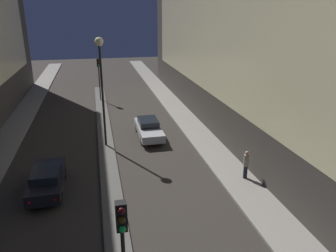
{
  "coord_description": "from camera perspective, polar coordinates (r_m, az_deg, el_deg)",
  "views": [
    {
      "loc": [
        -0.42,
        -4.71,
        9.73
      ],
      "look_at": [
        5.23,
        20.48,
        0.5
      ],
      "focal_mm": 35.0,
      "sensor_mm": 36.0,
      "label": 1
    }
  ],
  "objects": [
    {
      "name": "car_right_lane",
      "position": [
        26.32,
        -3.38,
        -0.38
      ],
      "size": [
        1.75,
        4.82,
        1.39
      ],
      "color": "#B2B2B7",
      "rests_on": "ground"
    },
    {
      "name": "pedestrian_on_right_sidewalk",
      "position": [
        20.09,
        13.43,
        -6.41
      ],
      "size": [
        0.33,
        0.33,
        1.76
      ],
      "color": "black",
      "rests_on": "sidewalk_right"
    },
    {
      "name": "building_right",
      "position": [
        28.51,
        13.02,
        18.91
      ],
      "size": [
        6.01,
        42.28,
        19.16
      ],
      "color": "#423D38",
      "rests_on": "ground"
    },
    {
      "name": "median_strip",
      "position": [
        26.17,
        -10.84,
        -2.37
      ],
      "size": [
        1.15,
        37.22,
        0.12
      ],
      "color": "#56544F",
      "rests_on": "ground"
    },
    {
      "name": "traffic_light_near",
      "position": [
        9.98,
        -7.89,
        -19.08
      ],
      "size": [
        0.32,
        0.42,
        4.62
      ],
      "color": "black",
      "rests_on": "median_strip"
    },
    {
      "name": "traffic_light_mid",
      "position": [
        36.92,
        -11.99,
        9.56
      ],
      "size": [
        0.32,
        0.42,
        4.62
      ],
      "color": "black",
      "rests_on": "median_strip"
    },
    {
      "name": "street_lamp",
      "position": [
        23.42,
        -11.62,
        9.8
      ],
      "size": [
        0.6,
        0.6,
        7.85
      ],
      "color": "black",
      "rests_on": "median_strip"
    },
    {
      "name": "car_left_lane",
      "position": [
        19.74,
        -20.3,
        -8.69
      ],
      "size": [
        1.72,
        4.5,
        1.48
      ],
      "color": "black",
      "rests_on": "ground"
    }
  ]
}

